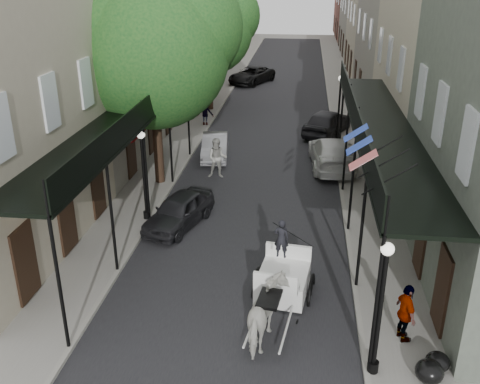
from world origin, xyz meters
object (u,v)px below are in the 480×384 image
(pedestrian_sidewalk_right, at_px, (406,313))
(car_left_near, at_px, (179,211))
(lamppost_right_near, at_px, (380,308))
(car_left_far, at_px, (252,75))
(lamppost_left, at_px, (144,174))
(lamppost_right_far, at_px, (339,106))
(horse, at_px, (268,315))
(tree_near, at_px, (162,44))
(tree_far, at_px, (214,26))
(car_right_far, at_px, (327,122))
(car_left_mid, at_px, (215,147))
(pedestrian_sidewalk_left, at_px, (205,112))
(car_right_near, at_px, (332,153))
(carriage, at_px, (286,257))
(pedestrian_walking, at_px, (217,158))

(pedestrian_sidewalk_right, xyz_separation_m, car_left_near, (-7.74, 6.33, -0.33))
(lamppost_right_near, relative_size, car_left_far, 0.72)
(lamppost_right_near, distance_m, lamppost_left, 11.46)
(lamppost_right_far, relative_size, car_left_near, 0.97)
(pedestrian_sidewalk_right, bearing_deg, lamppost_right_near, 130.55)
(car_left_far, bearing_deg, car_left_near, -65.86)
(horse, height_order, car_left_near, horse)
(tree_near, height_order, car_left_near, tree_near)
(tree_near, xyz_separation_m, lamppost_right_far, (8.30, 7.82, -4.44))
(tree_far, bearing_deg, car_right_far, -33.68)
(pedestrian_sidewalk_right, distance_m, car_left_mid, 16.50)
(tree_far, height_order, car_right_far, tree_far)
(lamppost_right_near, height_order, car_left_mid, lamppost_right_near)
(lamppost_left, xyz_separation_m, pedestrian_sidewalk_left, (-0.10, 13.91, -1.10))
(lamppost_right_far, relative_size, car_left_mid, 0.97)
(pedestrian_sidewalk_left, bearing_deg, car_right_far, 176.45)
(lamppost_left, height_order, pedestrian_sidewalk_right, lamppost_left)
(pedestrian_sidewalk_right, bearing_deg, car_left_near, 35.55)
(lamppost_left, relative_size, car_right_near, 0.70)
(car_left_near, relative_size, car_right_near, 0.73)
(tree_far, bearing_deg, pedestrian_sidewalk_left, -89.39)
(tree_near, bearing_deg, pedestrian_sidewalk_right, -49.41)
(tree_far, xyz_separation_m, lamppost_right_near, (8.35, -26.18, -3.79))
(pedestrian_sidewalk_left, xyz_separation_m, car_left_mid, (1.60, -5.91, -0.33))
(pedestrian_sidewalk_right, xyz_separation_m, car_right_near, (-1.45, 13.87, -0.22))
(car_left_far, bearing_deg, carriage, -58.02)
(pedestrian_sidewalk_right, relative_size, car_left_mid, 0.45)
(carriage, relative_size, car_left_far, 0.58)
(horse, bearing_deg, lamppost_left, -44.54)
(carriage, relative_size, car_left_mid, 0.77)
(tree_far, height_order, car_left_far, tree_far)
(tree_far, height_order, car_right_near, tree_far)
(tree_near, height_order, car_right_far, tree_near)
(tree_near, distance_m, lamppost_left, 6.10)
(pedestrian_walking, bearing_deg, pedestrian_sidewalk_left, 99.62)
(lamppost_left, bearing_deg, car_right_near, 43.31)
(lamppost_right_near, bearing_deg, pedestrian_sidewalk_left, 110.75)
(tree_near, bearing_deg, car_right_far, 48.80)
(lamppost_right_near, relative_size, pedestrian_sidewalk_left, 2.23)
(tree_far, height_order, lamppost_right_far, tree_far)
(car_left_near, bearing_deg, tree_near, 126.08)
(carriage, distance_m, car_left_mid, 13.02)
(lamppost_right_near, bearing_deg, tree_far, 107.68)
(lamppost_left, height_order, car_left_mid, lamppost_left)
(car_right_near, bearing_deg, horse, 76.94)
(lamppost_right_near, distance_m, carriage, 4.52)
(pedestrian_sidewalk_right, height_order, car_left_near, pedestrian_sidewalk_right)
(car_left_mid, xyz_separation_m, car_right_far, (6.13, 5.00, 0.16))
(carriage, xyz_separation_m, car_left_mid, (-4.31, 12.27, -0.52))
(carriage, xyz_separation_m, car_right_far, (1.82, 17.27, -0.36))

